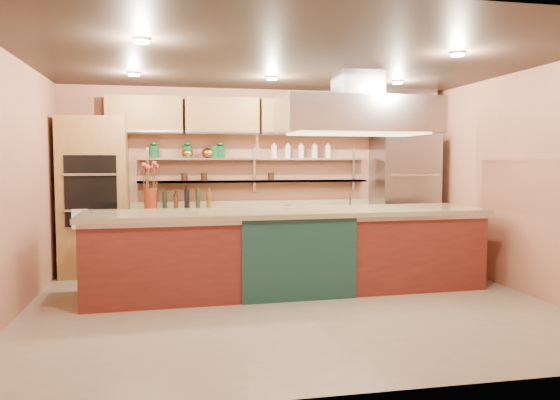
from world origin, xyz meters
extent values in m
cube|color=gray|center=(0.00, 0.00, -0.01)|extent=(6.00, 5.00, 0.02)
cube|color=black|center=(0.00, 0.00, 2.80)|extent=(6.00, 5.00, 0.02)
cube|color=#A76B4F|center=(0.00, 2.50, 1.40)|extent=(6.00, 0.04, 2.80)
cube|color=#A76B4F|center=(0.00, -2.50, 1.40)|extent=(6.00, 0.04, 2.80)
cube|color=#A76B4F|center=(-3.00, 0.00, 1.40)|extent=(0.04, 5.00, 2.80)
cube|color=#A76B4F|center=(3.00, 0.00, 1.40)|extent=(0.04, 5.00, 2.80)
cube|color=olive|center=(-2.45, 2.18, 1.15)|extent=(0.95, 0.64, 2.30)
cube|color=gray|center=(2.35, 2.14, 1.05)|extent=(0.95, 0.72, 2.10)
cube|color=tan|center=(-0.05, 2.20, 0.47)|extent=(3.84, 0.64, 0.93)
cube|color=silver|center=(-0.05, 2.37, 1.35)|extent=(3.60, 0.26, 0.03)
cube|color=silver|center=(-0.05, 2.37, 1.70)|extent=(3.60, 0.26, 0.03)
cube|color=olive|center=(0.00, 2.32, 2.35)|extent=(4.60, 0.36, 0.55)
cube|color=silver|center=(1.02, 0.66, 2.25)|extent=(2.00, 1.00, 0.45)
cube|color=#FFE5A5|center=(0.00, 0.20, 2.77)|extent=(4.00, 2.80, 0.02)
cube|color=maroon|center=(0.12, 0.66, 0.52)|extent=(5.03, 1.26, 1.04)
cylinder|color=maroon|center=(-1.65, 2.15, 1.10)|extent=(0.20, 0.20, 0.33)
cube|color=black|center=(-1.12, 2.15, 1.05)|extent=(0.79, 0.27, 0.25)
cube|color=silver|center=(0.42, 2.15, 0.97)|extent=(0.18, 0.16, 0.09)
cylinder|color=silver|center=(1.47, 2.25, 1.04)|extent=(0.04, 0.04, 0.23)
ellipsoid|color=#BE6F2C|center=(-0.79, 2.37, 1.79)|extent=(0.24, 0.24, 0.16)
cylinder|color=#0E421F|center=(-0.69, 2.37, 1.81)|extent=(0.18, 0.18, 0.18)
camera|label=1|loc=(-1.36, -6.10, 1.65)|focal=35.00mm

